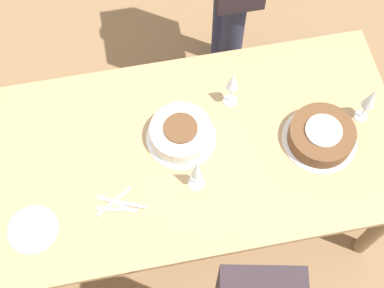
{
  "coord_description": "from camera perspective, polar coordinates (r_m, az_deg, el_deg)",
  "views": [
    {
      "loc": [
        -0.18,
        -0.92,
        2.72
      ],
      "look_at": [
        0.0,
        0.0,
        0.78
      ],
      "focal_mm": 50.0,
      "sensor_mm": 36.0,
      "label": 1
    }
  ],
  "objects": [
    {
      "name": "ground_plane",
      "position": [
        2.88,
        0.0,
        -6.69
      ],
      "size": [
        12.0,
        12.0,
        0.0
      ],
      "primitive_type": "plane",
      "color": "#8E6B47"
    },
    {
      "name": "dining_table",
      "position": [
        2.29,
        0.0,
        -1.57
      ],
      "size": [
        1.77,
        0.9,
        0.73
      ],
      "color": "tan",
      "rests_on": "ground_plane"
    },
    {
      "name": "cake_center_white",
      "position": [
        2.19,
        -1.2,
        1.14
      ],
      "size": [
        0.29,
        0.29,
        0.1
      ],
      "color": "white",
      "rests_on": "dining_table"
    },
    {
      "name": "cake_front_chocolate",
      "position": [
        2.25,
        13.63,
        0.88
      ],
      "size": [
        0.31,
        0.31,
        0.09
      ],
      "color": "white",
      "rests_on": "dining_table"
    },
    {
      "name": "wine_glass_near",
      "position": [
        2.26,
        18.55,
        4.6
      ],
      "size": [
        0.06,
        0.06,
        0.21
      ],
      "color": "silver",
      "rests_on": "dining_table"
    },
    {
      "name": "wine_glass_far",
      "position": [
        2.19,
        4.34,
        6.53
      ],
      "size": [
        0.06,
        0.06,
        0.21
      ],
      "color": "silver",
      "rests_on": "dining_table"
    },
    {
      "name": "wine_glass_extra",
      "position": [
        2.02,
        0.48,
        -2.81
      ],
      "size": [
        0.07,
        0.07,
        0.21
      ],
      "color": "silver",
      "rests_on": "dining_table"
    },
    {
      "name": "dessert_plate_left",
      "position": [
        2.17,
        -16.6,
        -8.73
      ],
      "size": [
        0.2,
        0.2,
        0.01
      ],
      "color": "beige",
      "rests_on": "dining_table"
    },
    {
      "name": "fork_pile",
      "position": [
        2.13,
        -7.85,
        -6.42
      ],
      "size": [
        0.2,
        0.11,
        0.01
      ],
      "color": "silver",
      "rests_on": "dining_table"
    }
  ]
}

